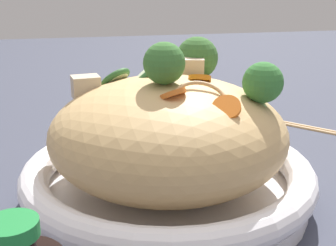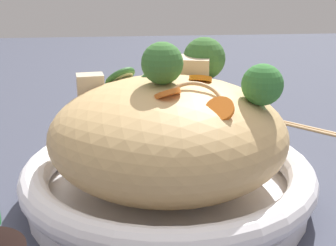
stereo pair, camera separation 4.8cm
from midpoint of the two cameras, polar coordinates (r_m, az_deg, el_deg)
ground_plane at (r=0.52m, az=-2.70°, el=-9.74°), size 3.00×3.00×0.00m
serving_bowl at (r=0.50m, az=-2.74°, el=-7.16°), size 0.33×0.33×0.05m
noodle_heap at (r=0.48m, az=-2.83°, el=-1.41°), size 0.26×0.26×0.13m
broccoli_florets at (r=0.49m, az=1.96°, el=7.27°), size 0.17×0.15×0.08m
carrot_coins at (r=0.44m, az=-0.18°, el=4.37°), size 0.13×0.08×0.03m
zucchini_slices at (r=0.51m, az=-7.31°, el=6.06°), size 0.07×0.08×0.04m
chicken_chunks at (r=0.52m, az=-5.13°, el=5.97°), size 0.05×0.16×0.04m
chopsticks_pair at (r=0.78m, az=14.83°, el=-0.22°), size 0.17×0.15×0.01m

